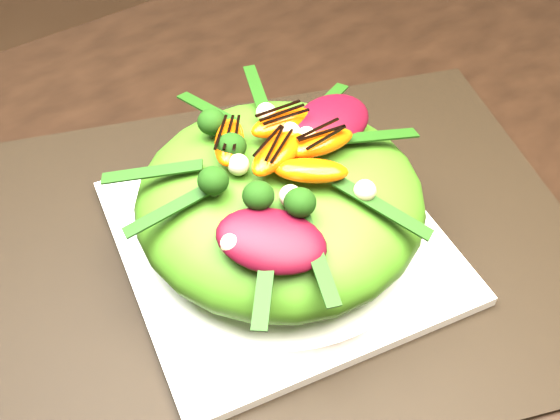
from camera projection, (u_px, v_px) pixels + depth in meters
dining_table at (394, 213)px, 0.63m from camera, size 1.60×0.90×0.75m
placemat at (280, 245)px, 0.57m from camera, size 0.63×0.56×0.00m
plate_base at (280, 240)px, 0.57m from camera, size 0.31×0.31×0.01m
salad_bowl at (280, 229)px, 0.56m from camera, size 0.25×0.25×0.02m
lettuce_mound at (280, 199)px, 0.53m from camera, size 0.29×0.29×0.08m
radicchio_leaf at (332, 121)px, 0.53m from camera, size 0.09×0.07×0.02m
orange_segment at (238, 141)px, 0.51m from camera, size 0.06×0.02×0.01m
broccoli_floret at (198, 145)px, 0.50m from camera, size 0.04×0.04×0.03m
macadamia_nut at (346, 171)px, 0.49m from camera, size 0.02×0.02×0.02m
balsamic_drizzle at (237, 134)px, 0.50m from camera, size 0.04×0.00×0.00m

